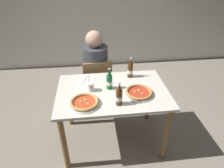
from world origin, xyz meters
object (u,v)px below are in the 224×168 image
pizza_margherita_near (139,93)px  pizza_marinara_far (84,102)px  beer_bottle_center (119,95)px  beer_bottle_left (130,69)px  dining_table_main (113,99)px  diner_seated (96,75)px  beer_bottle_right (109,80)px  paper_cup (91,87)px  napkin_with_cutlery (87,80)px  chair_behind_table (97,83)px

pizza_margherita_near → pizza_marinara_far: 0.58m
pizza_margherita_near → beer_bottle_center: (-0.23, -0.14, 0.08)m
pizza_margherita_near → beer_bottle_left: bearing=93.5°
dining_table_main → diner_seated: size_ratio=0.99×
pizza_margherita_near → beer_bottle_right: (-0.30, 0.15, 0.08)m
beer_bottle_left → beer_bottle_center: bearing=-112.1°
dining_table_main → beer_bottle_right: 0.22m
dining_table_main → beer_bottle_left: beer_bottle_left is taller
pizza_marinara_far → paper_cup: paper_cup is taller
pizza_margherita_near → napkin_with_cutlery: size_ratio=1.40×
beer_bottle_center → napkin_with_cutlery: (-0.31, 0.50, -0.10)m
dining_table_main → beer_bottle_left: (0.24, 0.27, 0.22)m
chair_behind_table → diner_seated: size_ratio=0.70×
chair_behind_table → pizza_margherita_near: size_ratio=2.73×
beer_bottle_left → beer_bottle_center: same height
napkin_with_cutlery → paper_cup: paper_cup is taller
pizza_margherita_near → paper_cup: size_ratio=3.27×
diner_seated → pizza_margherita_near: size_ratio=3.89×
pizza_marinara_far → beer_bottle_left: 0.73m
beer_bottle_center → chair_behind_table: bearing=102.0°
dining_table_main → paper_cup: 0.29m
beer_bottle_center → beer_bottle_right: same height
diner_seated → beer_bottle_left: 0.62m
chair_behind_table → napkin_with_cutlery: bearing=63.7°
paper_cup → pizza_marinara_far: bearing=-106.5°
pizza_marinara_far → beer_bottle_right: size_ratio=1.25×
dining_table_main → chair_behind_table: (-0.15, 0.61, -0.15)m
napkin_with_cutlery → paper_cup: size_ratio=2.33×
dining_table_main → beer_bottle_left: bearing=47.8°
beer_bottle_center → paper_cup: size_ratio=2.60×
beer_bottle_right → napkin_with_cutlery: 0.34m
pizza_marinara_far → dining_table_main: bearing=34.4°
dining_table_main → beer_bottle_left: 0.42m
chair_behind_table → beer_bottle_right: beer_bottle_right is taller
beer_bottle_left → beer_bottle_center: size_ratio=1.00×
beer_bottle_left → pizza_marinara_far: bearing=-138.9°
beer_bottle_center → beer_bottle_right: bearing=102.3°
beer_bottle_left → chair_behind_table: bearing=139.0°
diner_seated → dining_table_main: bearing=-76.7°
pizza_marinara_far → napkin_with_cutlery: (0.02, 0.46, -0.02)m
dining_table_main → paper_cup: bearing=174.0°
pizza_margherita_near → paper_cup: 0.52m
pizza_marinara_far → chair_behind_table: bearing=79.3°
diner_seated → pizza_margherita_near: (0.42, -0.76, 0.19)m
dining_table_main → pizza_marinara_far: pizza_marinara_far is taller
dining_table_main → beer_bottle_right: bearing=124.2°
chair_behind_table → napkin_with_cutlery: chair_behind_table is taller
chair_behind_table → beer_bottle_center: 0.95m
dining_table_main → beer_bottle_center: 0.33m
chair_behind_table → beer_bottle_left: (0.39, -0.34, 0.37)m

